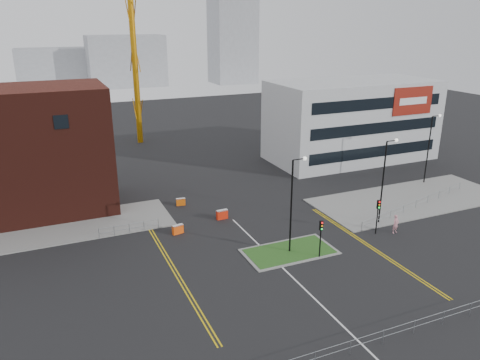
# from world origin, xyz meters

# --- Properties ---
(ground) EXTENTS (200.00, 200.00, 0.00)m
(ground) POSITION_xyz_m (0.00, 0.00, 0.00)
(ground) COLOR black
(ground) RESTS_ON ground
(pavement_left) EXTENTS (28.00, 8.00, 0.12)m
(pavement_left) POSITION_xyz_m (-20.00, 22.00, 0.06)
(pavement_left) COLOR slate
(pavement_left) RESTS_ON ground
(pavement_right) EXTENTS (24.00, 10.00, 0.12)m
(pavement_right) POSITION_xyz_m (22.00, 14.00, 0.06)
(pavement_right) COLOR slate
(pavement_right) RESTS_ON ground
(island_kerb) EXTENTS (8.60, 4.60, 0.08)m
(island_kerb) POSITION_xyz_m (2.00, 8.00, 0.04)
(island_kerb) COLOR slate
(island_kerb) RESTS_ON ground
(grass_island) EXTENTS (8.00, 4.00, 0.12)m
(grass_island) POSITION_xyz_m (2.00, 8.00, 0.06)
(grass_island) COLOR #1E4717
(grass_island) RESTS_ON ground
(office_block) EXTENTS (25.00, 12.20, 12.00)m
(office_block) POSITION_xyz_m (26.01, 31.97, 6.00)
(office_block) COLOR silver
(office_block) RESTS_ON ground
(streetlamp_island) EXTENTS (1.46, 0.36, 9.18)m
(streetlamp_island) POSITION_xyz_m (2.22, 8.00, 5.41)
(streetlamp_island) COLOR black
(streetlamp_island) RESTS_ON ground
(streetlamp_right_near) EXTENTS (1.46, 0.36, 9.18)m
(streetlamp_right_near) POSITION_xyz_m (14.22, 10.00, 5.41)
(streetlamp_right_near) COLOR black
(streetlamp_right_near) RESTS_ON ground
(streetlamp_right_far) EXTENTS (1.46, 0.36, 9.18)m
(streetlamp_right_far) POSITION_xyz_m (28.22, 18.00, 5.41)
(streetlamp_right_far) COLOR black
(streetlamp_right_far) RESTS_ON ground
(traffic_light_island) EXTENTS (0.28, 0.33, 3.65)m
(traffic_light_island) POSITION_xyz_m (4.00, 5.98, 2.57)
(traffic_light_island) COLOR black
(traffic_light_island) RESTS_ON ground
(traffic_light_right) EXTENTS (0.28, 0.33, 3.65)m
(traffic_light_right) POSITION_xyz_m (12.00, 7.98, 2.57)
(traffic_light_right) COLOR black
(traffic_light_right) RESTS_ON ground
(railing_front) EXTENTS (24.05, 0.05, 1.10)m
(railing_front) POSITION_xyz_m (0.00, -6.00, 0.78)
(railing_front) COLOR gray
(railing_front) RESTS_ON ground
(railing_left) EXTENTS (6.05, 0.05, 1.10)m
(railing_left) POSITION_xyz_m (-11.00, 18.00, 0.74)
(railing_left) COLOR gray
(railing_left) RESTS_ON ground
(railing_right) EXTENTS (19.05, 5.05, 1.10)m
(railing_right) POSITION_xyz_m (20.50, 11.50, 0.78)
(railing_right) COLOR gray
(railing_right) RESTS_ON ground
(centre_line) EXTENTS (0.15, 30.00, 0.01)m
(centre_line) POSITION_xyz_m (0.00, 2.00, 0.01)
(centre_line) COLOR silver
(centre_line) RESTS_ON ground
(yellow_left_a) EXTENTS (0.12, 24.00, 0.01)m
(yellow_left_a) POSITION_xyz_m (-9.00, 10.00, 0.01)
(yellow_left_a) COLOR gold
(yellow_left_a) RESTS_ON ground
(yellow_left_b) EXTENTS (0.12, 24.00, 0.01)m
(yellow_left_b) POSITION_xyz_m (-8.70, 10.00, 0.01)
(yellow_left_b) COLOR gold
(yellow_left_b) RESTS_ON ground
(yellow_right_a) EXTENTS (0.12, 20.00, 0.01)m
(yellow_right_a) POSITION_xyz_m (9.50, 6.00, 0.01)
(yellow_right_a) COLOR gold
(yellow_right_a) RESTS_ON ground
(yellow_right_b) EXTENTS (0.12, 20.00, 0.01)m
(yellow_right_b) POSITION_xyz_m (9.80, 6.00, 0.01)
(yellow_right_b) COLOR gold
(yellow_right_b) RESTS_ON ground
(skyline_b) EXTENTS (24.00, 12.00, 16.00)m
(skyline_b) POSITION_xyz_m (10.00, 130.00, 8.00)
(skyline_b) COLOR gray
(skyline_b) RESTS_ON ground
(skyline_c) EXTENTS (14.00, 12.00, 28.00)m
(skyline_c) POSITION_xyz_m (45.00, 125.00, 14.00)
(skyline_c) COLOR gray
(skyline_c) RESTS_ON ground
(skyline_d) EXTENTS (30.00, 12.00, 12.00)m
(skyline_d) POSITION_xyz_m (-8.00, 140.00, 6.00)
(skyline_d) COLOR gray
(skyline_d) RESTS_ON ground
(pedestrian) EXTENTS (0.78, 0.57, 1.96)m
(pedestrian) POSITION_xyz_m (13.93, 7.37, 0.98)
(pedestrian) COLOR pink
(pedestrian) RESTS_ON ground
(barrier_left) EXTENTS (1.20, 0.62, 0.96)m
(barrier_left) POSITION_xyz_m (-6.48, 16.00, 0.52)
(barrier_left) COLOR #FF520E
(barrier_left) RESTS_ON ground
(barrier_mid) EXTENTS (1.09, 0.52, 0.88)m
(barrier_mid) POSITION_xyz_m (-4.00, 23.30, 0.48)
(barrier_mid) COLOR #D8570C
(barrier_mid) RESTS_ON ground
(barrier_right) EXTENTS (1.27, 0.49, 1.05)m
(barrier_right) POSITION_xyz_m (-1.00, 17.69, 0.57)
(barrier_right) COLOR red
(barrier_right) RESTS_ON ground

